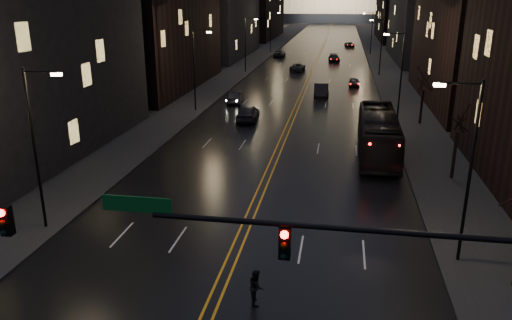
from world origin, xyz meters
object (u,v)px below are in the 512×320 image
at_px(oncoming_car_b, 235,97).
at_px(pedestrian_b, 256,287).
at_px(bus, 378,134).
at_px(receding_car_a, 321,91).
at_px(oncoming_car_a, 248,112).
at_px(traffic_signal, 368,265).

xyz_separation_m(oncoming_car_b, pedestrian_b, (9.36, -40.26, 0.06)).
bearing_deg(oncoming_car_b, bus, 126.46).
xyz_separation_m(bus, oncoming_car_b, (-15.67, 18.07, -1.03)).
height_order(bus, receding_car_a, bus).
bearing_deg(receding_car_a, bus, -80.27).
xyz_separation_m(bus, receding_car_a, (-5.62, 23.54, -0.91)).
bearing_deg(pedestrian_b, oncoming_car_a, -4.10).
bearing_deg(oncoming_car_b, oncoming_car_a, 105.79).
bearing_deg(oncoming_car_b, traffic_signal, 102.09).
height_order(bus, pedestrian_b, bus).
xyz_separation_m(traffic_signal, oncoming_car_b, (-13.45, 45.26, -4.37)).
relative_size(traffic_signal, oncoming_car_b, 3.90).
distance_m(bus, pedestrian_b, 23.08).
xyz_separation_m(oncoming_car_b, receding_car_a, (10.05, 5.47, 0.12)).
bearing_deg(oncoming_car_b, receding_car_a, -155.91).
bearing_deg(receding_car_a, pedestrian_b, -94.57).
bearing_deg(oncoming_car_a, oncoming_car_b, -72.50).
height_order(oncoming_car_b, receding_car_a, receding_car_a).
bearing_deg(oncoming_car_b, pedestrian_b, 98.62).
bearing_deg(traffic_signal, receding_car_a, 93.84).
xyz_separation_m(traffic_signal, bus, (2.22, 27.19, -3.34)).
height_order(traffic_signal, bus, traffic_signal).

